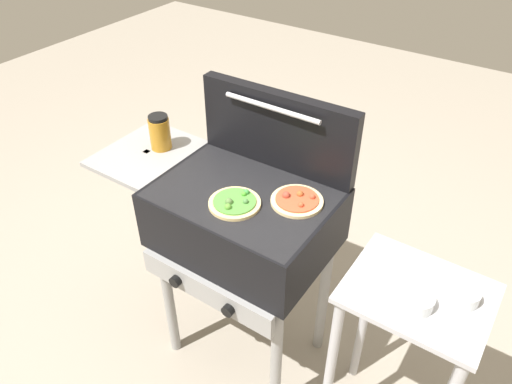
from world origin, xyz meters
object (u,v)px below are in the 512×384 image
(pizza_pepperoni, at_px, (297,200))
(topping_bowl_far, at_px, (416,301))
(pizza_veggie, at_px, (235,203))
(topping_bowl_near, at_px, (464,296))
(grill, at_px, (241,222))
(sauce_jar, at_px, (160,132))
(prep_table, at_px, (405,337))

(pizza_pepperoni, distance_m, topping_bowl_far, 0.50)
(pizza_veggie, bearing_deg, topping_bowl_near, 8.72)
(grill, relative_size, pizza_veggie, 5.28)
(sauce_jar, xyz_separation_m, topping_bowl_near, (1.23, -0.02, -0.16))
(pizza_pepperoni, bearing_deg, grill, -164.25)
(pizza_pepperoni, relative_size, prep_table, 0.23)
(topping_bowl_near, xyz_separation_m, topping_bowl_far, (-0.11, -0.10, 0.00))
(sauce_jar, bearing_deg, topping_bowl_far, -6.00)
(pizza_pepperoni, distance_m, sauce_jar, 0.64)
(pizza_pepperoni, height_order, topping_bowl_far, pizza_pepperoni)
(grill, distance_m, sauce_jar, 0.49)
(sauce_jar, bearing_deg, prep_table, -2.90)
(prep_table, xyz_separation_m, topping_bowl_far, (0.01, -0.06, 0.25))
(sauce_jar, relative_size, topping_bowl_near, 1.54)
(pizza_pepperoni, relative_size, topping_bowl_near, 1.97)
(prep_table, xyz_separation_m, topping_bowl_near, (0.12, 0.04, 0.25))
(topping_bowl_far, bearing_deg, prep_table, 97.08)
(grill, height_order, prep_table, grill)
(prep_table, bearing_deg, pizza_veggie, -172.96)
(sauce_jar, height_order, topping_bowl_far, sauce_jar)
(sauce_jar, distance_m, prep_table, 1.18)
(pizza_veggie, xyz_separation_m, topping_bowl_far, (0.65, 0.02, -0.10))
(sauce_jar, distance_m, topping_bowl_near, 1.24)
(pizza_veggie, bearing_deg, topping_bowl_far, 1.63)
(grill, relative_size, topping_bowl_far, 9.06)
(grill, bearing_deg, sauce_jar, 172.07)
(pizza_veggie, xyz_separation_m, prep_table, (0.64, 0.08, -0.35))
(pizza_veggie, relative_size, topping_bowl_near, 1.95)
(topping_bowl_far, bearing_deg, grill, 175.25)
(topping_bowl_near, bearing_deg, topping_bowl_far, -138.83)
(grill, xyz_separation_m, pizza_pepperoni, (0.20, 0.06, 0.15))
(topping_bowl_near, relative_size, topping_bowl_far, 0.88)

